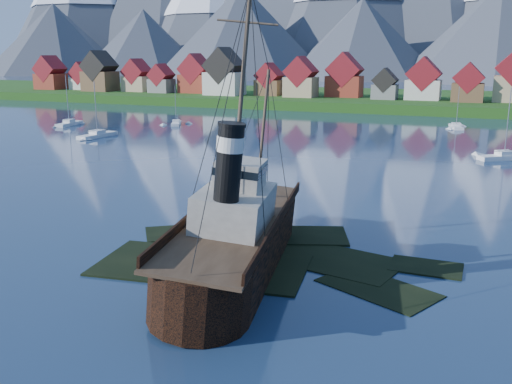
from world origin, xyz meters
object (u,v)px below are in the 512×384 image
at_px(tugboat_wreck, 240,232).
at_px(sailboat_b, 69,124).
at_px(sailboat_a, 98,136).
at_px(sailboat_e, 456,127).
at_px(sailboat_d, 504,158).
at_px(sailboat_c, 176,124).

xyz_separation_m(tugboat_wreck, sailboat_b, (-79.95, 73.49, -2.69)).
relative_size(sailboat_a, sailboat_e, 1.21).
distance_m(sailboat_a, sailboat_b, 24.25).
height_order(sailboat_b, sailboat_d, sailboat_b).
xyz_separation_m(tugboat_wreck, sailboat_a, (-60.33, 59.25, -2.72)).
bearing_deg(tugboat_wreck, sailboat_e, 73.02).
relative_size(sailboat_b, sailboat_c, 1.27).
bearing_deg(sailboat_b, sailboat_a, -43.26).
xyz_separation_m(sailboat_a, sailboat_c, (4.67, 26.18, -0.05)).
height_order(tugboat_wreck, sailboat_b, tugboat_wreck).
xyz_separation_m(sailboat_c, sailboat_d, (77.67, -21.85, 0.06)).
height_order(tugboat_wreck, sailboat_e, tugboat_wreck).
relative_size(sailboat_a, sailboat_b, 0.96).
height_order(tugboat_wreck, sailboat_d, tugboat_wreck).
distance_m(tugboat_wreck, sailboat_b, 108.63).
bearing_deg(sailboat_a, tugboat_wreck, -40.65).
bearing_deg(sailboat_a, sailboat_b, 147.86).
relative_size(tugboat_wreck, sailboat_c, 2.90).
bearing_deg(sailboat_a, sailboat_c, 83.72).
relative_size(tugboat_wreck, sailboat_b, 2.27).
distance_m(sailboat_a, sailboat_e, 85.52).
bearing_deg(sailboat_e, sailboat_d, -88.53).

